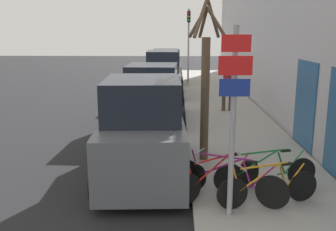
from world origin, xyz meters
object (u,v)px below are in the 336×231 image
at_px(parked_car_1, 153,97).
at_px(parked_car_3, 166,69).
at_px(bicycle_1, 230,180).
at_px(bicycle_0, 268,187).
at_px(signpost, 233,112).
at_px(bicycle_3, 266,173).
at_px(traffic_light, 189,37).
at_px(bicycle_2, 219,178).
at_px(parked_car_0, 143,133).
at_px(pedestrian_near, 228,87).
at_px(parked_car_2, 163,77).
at_px(street_tree, 205,84).

height_order(parked_car_1, parked_car_3, parked_car_3).
bearing_deg(bicycle_1, bicycle_0, -81.54).
xyz_separation_m(signpost, bicycle_3, (0.88, 1.12, -1.50)).
bearing_deg(bicycle_3, traffic_light, -8.67).
xyz_separation_m(bicycle_1, parked_car_1, (-1.94, 6.57, 0.47)).
xyz_separation_m(bicycle_2, bicycle_3, (0.99, 0.30, 0.01)).
distance_m(bicycle_0, bicycle_2, 0.96).
bearing_deg(parked_car_1, bicycle_3, -64.05).
height_order(bicycle_1, parked_car_0, parked_car_0).
relative_size(signpost, bicycle_0, 1.67).
distance_m(bicycle_1, bicycle_3, 0.91).
height_order(pedestrian_near, traffic_light, traffic_light).
xyz_separation_m(signpost, parked_car_3, (-1.72, 18.00, -1.00)).
bearing_deg(signpost, bicycle_1, 82.50).
bearing_deg(bicycle_2, bicycle_1, -161.20).
bearing_deg(parked_car_2, bicycle_0, -80.48).
xyz_separation_m(bicycle_2, street_tree, (-0.16, 2.21, 1.58)).
distance_m(bicycle_1, street_tree, 2.85).
distance_m(bicycle_0, street_tree, 3.22).
relative_size(bicycle_1, bicycle_3, 0.92).
bearing_deg(bicycle_2, bicycle_3, -105.72).
height_order(parked_car_0, street_tree, street_tree).
bearing_deg(traffic_light, pedestrian_near, -79.16).
bearing_deg(signpost, traffic_light, 91.17).
height_order(signpost, bicycle_3, signpost).
xyz_separation_m(bicycle_0, pedestrian_near, (0.32, 8.64, 0.62)).
xyz_separation_m(parked_car_2, street_tree, (1.46, -9.83, 1.01)).
xyz_separation_m(bicycle_0, parked_car_3, (-2.48, 17.59, 0.51)).
height_order(pedestrian_near, street_tree, street_tree).
xyz_separation_m(bicycle_0, bicycle_3, (0.12, 0.70, 0.01)).
relative_size(parked_car_1, parked_car_3, 1.00).
xyz_separation_m(bicycle_1, parked_car_0, (-1.81, 1.44, 0.53)).
bearing_deg(bicycle_3, parked_car_2, -0.71).
relative_size(signpost, bicycle_3, 1.51).
distance_m(street_tree, traffic_light, 13.50).
bearing_deg(parked_car_1, bicycle_1, -71.68).
bearing_deg(street_tree, parked_car_0, -147.67).
height_order(bicycle_0, traffic_light, traffic_light).
height_order(parked_car_3, street_tree, street_tree).
relative_size(bicycle_0, parked_car_2, 0.44).
distance_m(bicycle_0, parked_car_0, 3.06).
height_order(bicycle_0, parked_car_1, parked_car_1).
bearing_deg(street_tree, parked_car_3, 95.55).
xyz_separation_m(parked_car_0, traffic_light, (1.39, 14.39, 1.98)).
bearing_deg(parked_car_3, parked_car_0, -91.73).
distance_m(signpost, parked_car_0, 2.89).
distance_m(signpost, bicycle_2, 1.72).
height_order(bicycle_1, parked_car_1, parked_car_1).
xyz_separation_m(parked_car_1, parked_car_2, (0.13, 5.62, 0.07)).
bearing_deg(bicycle_0, traffic_light, -11.21).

